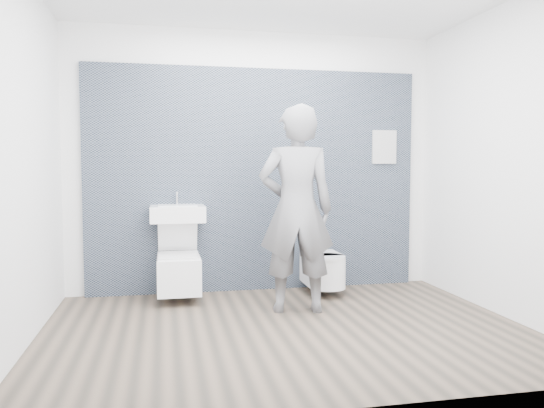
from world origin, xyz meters
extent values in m
plane|color=brown|center=(0.00, 0.00, 0.00)|extent=(4.00, 4.00, 0.00)
plane|color=white|center=(0.00, 1.50, 1.40)|extent=(4.00, 0.00, 4.00)
plane|color=white|center=(0.00, -1.50, 1.40)|extent=(4.00, 0.00, 4.00)
plane|color=white|center=(-2.00, 0.00, 1.40)|extent=(0.00, 3.00, 3.00)
plane|color=white|center=(2.00, 0.00, 1.40)|extent=(0.00, 3.00, 3.00)
cube|color=black|center=(0.00, 1.47, 0.00)|extent=(3.60, 0.06, 2.40)
cube|color=white|center=(-0.85, 1.23, 0.87)|extent=(0.55, 0.41, 0.16)
cube|color=silver|center=(-0.85, 1.21, 0.95)|extent=(0.38, 0.27, 0.03)
cylinder|color=silver|center=(-0.85, 1.38, 1.02)|extent=(0.02, 0.02, 0.14)
cylinder|color=silver|center=(-0.85, 1.33, 1.08)|extent=(0.02, 0.09, 0.02)
cylinder|color=silver|center=(-0.85, 1.42, 0.73)|extent=(0.04, 0.04, 0.11)
cube|color=white|center=(-0.85, 1.13, 0.27)|extent=(0.42, 0.61, 0.36)
cylinder|color=silver|center=(-0.85, 1.09, 0.44)|extent=(0.30, 0.30, 0.03)
cube|color=white|center=(-0.85, 1.09, 0.46)|extent=(0.40, 0.49, 0.02)
cube|color=white|center=(-0.85, 1.30, 0.68)|extent=(0.40, 0.20, 0.41)
cube|color=silver|center=(-0.85, 1.41, 0.14)|extent=(0.11, 0.06, 0.08)
cube|color=white|center=(0.67, 1.22, 0.24)|extent=(0.37, 0.44, 0.31)
cylinder|color=white|center=(0.67, 1.00, 0.24)|extent=(0.37, 0.37, 0.31)
cube|color=white|center=(0.67, 1.19, 0.41)|extent=(0.35, 0.42, 0.03)
cylinder|color=white|center=(0.67, 0.98, 0.41)|extent=(0.35, 0.35, 0.03)
cube|color=silver|center=(0.67, 1.41, 0.13)|extent=(0.10, 0.06, 0.08)
cube|color=white|center=(1.47, 1.43, 0.00)|extent=(0.28, 0.03, 0.38)
imported|color=slate|center=(0.21, 0.51, 0.95)|extent=(0.76, 0.55, 1.91)
camera|label=1|loc=(-0.99, -4.21, 1.34)|focal=35.00mm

